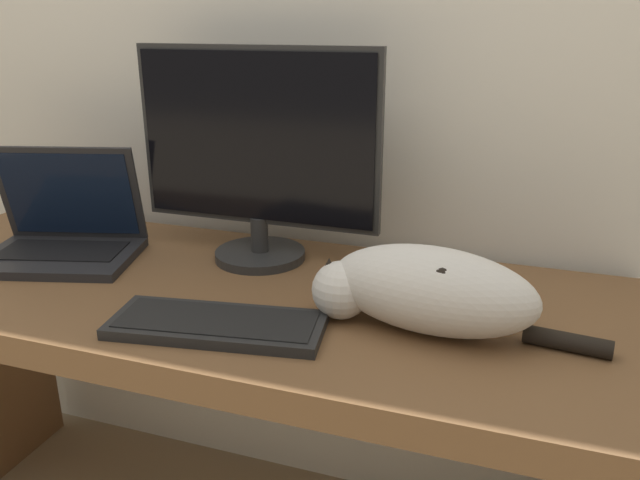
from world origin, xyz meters
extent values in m
cube|color=silver|center=(0.00, 0.71, 1.30)|extent=(6.40, 0.06, 2.60)
cube|color=brown|center=(0.00, 0.32, 0.71)|extent=(1.68, 0.65, 0.06)
cylinder|color=#282828|center=(0.01, 0.49, 0.75)|extent=(0.21, 0.21, 0.02)
cylinder|color=#282828|center=(0.01, 0.49, 0.80)|extent=(0.04, 0.04, 0.08)
cube|color=#282828|center=(0.01, 0.50, 1.02)|extent=(0.56, 0.02, 0.39)
cube|color=black|center=(0.01, 0.49, 1.02)|extent=(0.54, 0.01, 0.36)
cube|color=#232326|center=(-0.42, 0.33, 0.75)|extent=(0.39, 0.32, 0.02)
cube|color=black|center=(-0.43, 0.34, 0.76)|extent=(0.30, 0.20, 0.00)
cube|color=#232326|center=(-0.45, 0.42, 0.87)|extent=(0.34, 0.15, 0.23)
cube|color=black|center=(-0.44, 0.41, 0.87)|extent=(0.31, 0.13, 0.21)
cube|color=black|center=(0.08, 0.14, 0.75)|extent=(0.40, 0.21, 0.02)
cube|color=black|center=(0.08, 0.14, 0.76)|extent=(0.37, 0.17, 0.00)
ellipsoid|color=silver|center=(0.44, 0.27, 0.82)|extent=(0.39, 0.20, 0.16)
ellipsoid|color=black|center=(0.46, 0.26, 0.86)|extent=(0.18, 0.14, 0.06)
sphere|color=silver|center=(0.27, 0.26, 0.79)|extent=(0.11, 0.11, 0.11)
cone|color=black|center=(0.25, 0.27, 0.84)|extent=(0.03, 0.03, 0.03)
cone|color=black|center=(0.30, 0.26, 0.84)|extent=(0.03, 0.03, 0.03)
cylinder|color=black|center=(0.67, 0.27, 0.75)|extent=(0.14, 0.05, 0.03)
cube|color=gold|center=(0.36, 0.45, 0.77)|extent=(0.06, 0.06, 0.06)
camera|label=1|loc=(0.58, -0.74, 1.26)|focal=35.00mm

